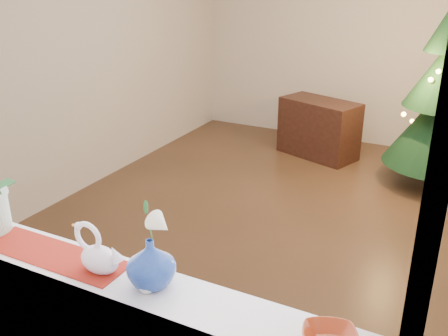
# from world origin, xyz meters

# --- Properties ---
(ground) EXTENTS (5.00, 5.00, 0.00)m
(ground) POSITION_xyz_m (0.00, 0.00, 0.00)
(ground) COLOR #3C2818
(ground) RESTS_ON ground
(wall_back) EXTENTS (4.50, 0.10, 2.70)m
(wall_back) POSITION_xyz_m (0.00, 2.50, 1.35)
(wall_back) COLOR beige
(wall_back) RESTS_ON ground
(wall_front) EXTENTS (4.50, 0.10, 2.70)m
(wall_front) POSITION_xyz_m (0.00, -2.50, 1.35)
(wall_front) COLOR beige
(wall_front) RESTS_ON ground
(wall_left) EXTENTS (0.10, 5.00, 2.70)m
(wall_left) POSITION_xyz_m (-2.25, 0.00, 1.35)
(wall_left) COLOR beige
(wall_left) RESTS_ON ground
(windowsill) EXTENTS (2.20, 0.26, 0.04)m
(windowsill) POSITION_xyz_m (0.00, -2.37, 0.90)
(windowsill) COLOR white
(windowsill) RESTS_ON window_apron
(window_frame) EXTENTS (2.22, 0.06, 1.60)m
(window_frame) POSITION_xyz_m (0.00, -2.47, 1.70)
(window_frame) COLOR white
(window_frame) RESTS_ON windowsill
(runner) EXTENTS (0.70, 0.20, 0.01)m
(runner) POSITION_xyz_m (-0.38, -2.37, 0.92)
(runner) COLOR maroon
(runner) RESTS_ON windowsill
(swan) EXTENTS (0.26, 0.17, 0.20)m
(swan) POSITION_xyz_m (-0.12, -2.37, 1.02)
(swan) COLOR silver
(swan) RESTS_ON windowsill
(blue_vase) EXTENTS (0.28, 0.28, 0.23)m
(blue_vase) POSITION_xyz_m (0.12, -2.36, 1.04)
(blue_vase) COLOR navy
(blue_vase) RESTS_ON windowsill
(lily) EXTENTS (0.13, 0.07, 0.17)m
(lily) POSITION_xyz_m (0.12, -2.36, 1.24)
(lily) COLOR silver
(lily) RESTS_ON blue_vase
(paperweight) EXTENTS (0.08, 0.08, 0.07)m
(paperweight) POSITION_xyz_m (0.13, -2.41, 0.95)
(paperweight) COLOR silver
(paperweight) RESTS_ON windowsill
(xmas_tree) EXTENTS (1.12, 1.12, 1.93)m
(xmas_tree) POSITION_xyz_m (0.87, 1.51, 0.97)
(xmas_tree) COLOR black
(xmas_tree) RESTS_ON ground
(side_table) EXTENTS (0.99, 0.71, 0.67)m
(side_table) POSITION_xyz_m (-0.44, 1.77, 0.33)
(side_table) COLOR black
(side_table) RESTS_ON ground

